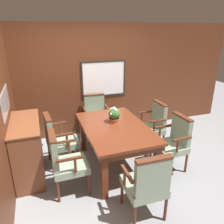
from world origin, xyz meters
name	(u,v)px	position (x,y,z in m)	size (l,w,h in m)	color
ground_plane	(115,173)	(0.00, 0.00, 0.00)	(14.00, 14.00, 0.00)	gray
wall_back	(88,81)	(0.00, 1.76, 1.23)	(7.20, 0.08, 2.45)	#5B2D19
dining_table	(115,131)	(0.08, 0.23, 0.68)	(1.04, 1.64, 0.78)	maroon
chair_head_near	(147,183)	(0.06, -0.97, 0.52)	(0.55, 0.52, 0.97)	#562B19
chair_right_far	(153,124)	(1.02, 0.60, 0.52)	(0.51, 0.54, 0.97)	#562B19
chair_left_near	(64,161)	(-0.84, -0.13, 0.52)	(0.51, 0.54, 0.97)	#562B19
chair_right_near	(173,141)	(1.00, -0.15, 0.52)	(0.52, 0.55, 0.97)	#562B19
chair_left_far	(57,138)	(-0.86, 0.60, 0.52)	(0.54, 0.57, 0.97)	#562B19
chair_head_far	(96,115)	(0.07, 1.46, 0.52)	(0.56, 0.53, 0.97)	#562B19
potted_plant	(114,115)	(0.12, 0.39, 0.91)	(0.20, 0.20, 0.28)	#B2603D
sideboard_cabinet	(28,149)	(-1.35, 0.48, 0.48)	(0.46, 1.14, 0.96)	brown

